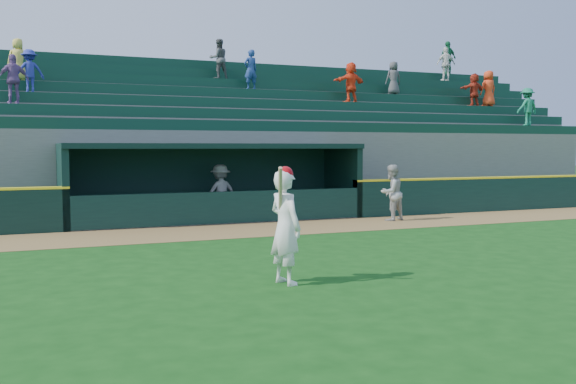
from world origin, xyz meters
name	(u,v)px	position (x,y,z in m)	size (l,w,h in m)	color
ground	(317,258)	(0.00, 0.00, 0.00)	(120.00, 120.00, 0.00)	#114010
warning_track	(243,230)	(0.00, 4.90, 0.01)	(40.00, 3.00, 0.01)	olive
field_wall_right	(535,193)	(12.25, 6.55, 0.60)	(15.50, 0.30, 1.20)	black
wall_stripe_right	(535,177)	(12.25, 6.55, 1.23)	(15.50, 0.32, 0.06)	yellow
dugout_player_front	(391,193)	(5.15, 5.34, 0.90)	(0.87, 0.68, 1.79)	#A8A9A3
dugout_player_inside	(220,192)	(0.24, 7.83, 0.89)	(1.15, 0.66, 1.79)	#9D9D98
dugout	(212,178)	(0.00, 8.00, 1.36)	(9.40, 2.80, 2.46)	slate
stands	(180,146)	(0.05, 12.57, 2.40)	(34.50, 6.25, 7.61)	slate
batter_at_plate	(285,225)	(-1.61, -2.10, 1.01)	(0.63, 0.87, 2.04)	white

